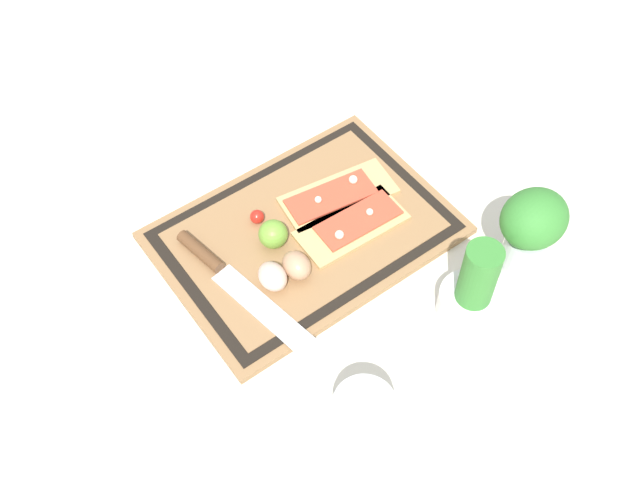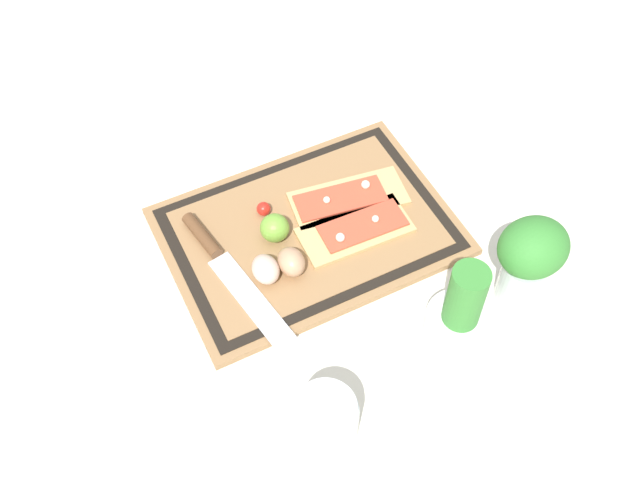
# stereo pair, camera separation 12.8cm
# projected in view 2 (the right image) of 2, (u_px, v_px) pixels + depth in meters

# --- Properties ---
(ground_plane) EXTENTS (6.00, 6.00, 0.00)m
(ground_plane) POSITION_uv_depth(u_px,v_px,m) (309.00, 233.00, 1.33)
(ground_plane) COLOR silver
(cutting_board) EXTENTS (0.50, 0.35, 0.02)m
(cutting_board) POSITION_uv_depth(u_px,v_px,m) (309.00, 231.00, 1.33)
(cutting_board) COLOR #997047
(cutting_board) RESTS_ON ground_plane
(pizza_slice_near) EXTENTS (0.22, 0.12, 0.02)m
(pizza_slice_near) POSITION_uv_depth(u_px,v_px,m) (347.00, 198.00, 1.35)
(pizza_slice_near) COLOR tan
(pizza_slice_near) RESTS_ON cutting_board
(pizza_slice_far) EXTENTS (0.20, 0.10, 0.02)m
(pizza_slice_far) POSITION_uv_depth(u_px,v_px,m) (357.00, 229.00, 1.31)
(pizza_slice_far) COLOR tan
(pizza_slice_far) RESTS_ON cutting_board
(knife) EXTENTS (0.08, 0.31, 0.02)m
(knife) POSITION_uv_depth(u_px,v_px,m) (218.00, 256.00, 1.27)
(knife) COLOR silver
(knife) RESTS_ON cutting_board
(egg_brown) EXTENTS (0.04, 0.06, 0.04)m
(egg_brown) POSITION_uv_depth(u_px,v_px,m) (291.00, 262.00, 1.25)
(egg_brown) COLOR tan
(egg_brown) RESTS_ON cutting_board
(egg_pink) EXTENTS (0.04, 0.06, 0.04)m
(egg_pink) POSITION_uv_depth(u_px,v_px,m) (266.00, 269.00, 1.24)
(egg_pink) COLOR beige
(egg_pink) RESTS_ON cutting_board
(lime) EXTENTS (0.05, 0.05, 0.05)m
(lime) POSITION_uv_depth(u_px,v_px,m) (275.00, 228.00, 1.29)
(lime) COLOR #70A838
(lime) RESTS_ON cutting_board
(cherry_tomato_red) EXTENTS (0.03, 0.03, 0.03)m
(cherry_tomato_red) POSITION_uv_depth(u_px,v_px,m) (264.00, 209.00, 1.33)
(cherry_tomato_red) COLOR red
(cherry_tomato_red) RESTS_ON cutting_board
(herb_pot) EXTENTS (0.11, 0.11, 0.18)m
(herb_pot) POSITION_uv_depth(u_px,v_px,m) (460.00, 315.00, 1.16)
(herb_pot) COLOR white
(herb_pot) RESTS_ON ground_plane
(sauce_jar) EXTENTS (0.10, 0.10, 0.09)m
(sauce_jar) POSITION_uv_depth(u_px,v_px,m) (325.00, 422.00, 1.08)
(sauce_jar) COLOR silver
(sauce_jar) RESTS_ON ground_plane
(herb_glass) EXTENTS (0.11, 0.10, 0.18)m
(herb_glass) POSITION_uv_depth(u_px,v_px,m) (529.00, 258.00, 1.17)
(herb_glass) COLOR silver
(herb_glass) RESTS_ON ground_plane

